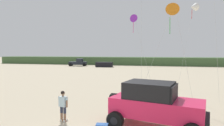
% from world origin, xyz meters
% --- Properties ---
extents(dune_ridge, '(90.00, 7.18, 2.20)m').
position_xyz_m(dune_ridge, '(-1.05, 50.16, 1.10)').
color(dune_ridge, '#426038').
rests_on(dune_ridge, ground_plane).
extents(jeep, '(5.02, 3.32, 2.26)m').
position_xyz_m(jeep, '(2.98, 2.99, 1.20)').
color(jeep, '#EA2151').
rests_on(jeep, ground_plane).
extents(person_watching, '(0.61, 0.37, 1.67)m').
position_xyz_m(person_watching, '(-1.84, 2.72, 0.94)').
color(person_watching, '#8C664C').
rests_on(person_watching, ground_plane).
extents(distant_pickup, '(4.89, 3.22, 1.98)m').
position_xyz_m(distant_pickup, '(-17.53, 41.85, 0.94)').
color(distant_pickup, '#1E232D').
rests_on(distant_pickup, ground_plane).
extents(distant_sedan, '(4.33, 2.05, 1.20)m').
position_xyz_m(distant_sedan, '(-9.81, 39.89, 0.60)').
color(distant_sedan, black).
rests_on(distant_sedan, ground_plane).
extents(kite_yellow_diamond, '(2.79, 5.63, 9.58)m').
position_xyz_m(kite_yellow_diamond, '(7.06, 17.88, 8.97)').
color(kite_yellow_diamond, white).
rests_on(kite_yellow_diamond, ground_plane).
extents(kite_green_box, '(3.14, 2.89, 7.47)m').
position_xyz_m(kite_green_box, '(4.13, 9.09, 6.79)').
color(kite_green_box, orange).
rests_on(kite_green_box, ground_plane).
extents(kite_black_sled, '(2.78, 4.77, 7.70)m').
position_xyz_m(kite_black_sled, '(0.67, 14.15, 7.20)').
color(kite_black_sled, purple).
rests_on(kite_black_sled, ground_plane).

